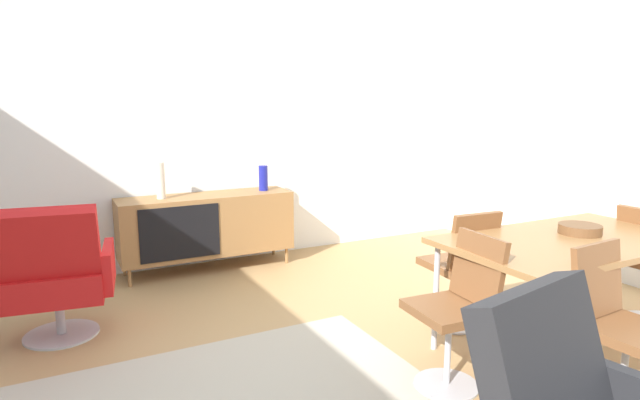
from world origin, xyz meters
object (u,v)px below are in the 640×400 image
at_px(vase_sculptural_dark, 160,181).
at_px(dining_chair_front_left, 616,323).
at_px(vase_cobalt, 263,178).
at_px(wooden_bowl_on_table, 580,229).
at_px(sideboard, 207,224).
at_px(dining_table, 570,245).
at_px(lounge_chair_red, 54,273).
at_px(dining_chair_near_window, 459,305).
at_px(dining_chair_back_left, 462,264).

distance_m(vase_sculptural_dark, dining_chair_front_left, 3.64).
relative_size(vase_cobalt, wooden_bowl_on_table, 0.94).
bearing_deg(sideboard, dining_table, -59.92).
bearing_deg(vase_sculptural_dark, lounge_chair_red, -131.07).
height_order(dining_table, lounge_chair_red, lounge_chair_red).
bearing_deg(wooden_bowl_on_table, dining_chair_front_left, -129.70).
xyz_separation_m(dining_chair_near_window, dining_chair_front_left, (0.53, -0.55, 0.00)).
height_order(wooden_bowl_on_table, dining_chair_back_left, dining_chair_back_left).
xyz_separation_m(sideboard, dining_chair_back_left, (1.20, -2.13, 0.03)).
bearing_deg(dining_chair_front_left, dining_table, 57.64).
bearing_deg(vase_cobalt, dining_chair_back_left, -73.69).
xyz_separation_m(dining_table, lounge_chair_red, (-2.86, 1.65, -0.23)).
height_order(dining_table, dining_chair_near_window, dining_chair_near_window).
height_order(wooden_bowl_on_table, dining_chair_front_left, dining_chair_front_left).
relative_size(sideboard, wooden_bowl_on_table, 6.15).
bearing_deg(dining_chair_near_window, dining_chair_back_left, 46.46).
distance_m(vase_sculptural_dark, dining_chair_back_left, 2.70).
bearing_deg(dining_chair_back_left, dining_chair_front_left, -90.03).
distance_m(vase_cobalt, dining_chair_back_left, 2.25).
bearing_deg(vase_cobalt, sideboard, -179.81).
xyz_separation_m(wooden_bowl_on_table, dining_chair_near_window, (-1.04, -0.05, -0.30)).
relative_size(vase_sculptural_dark, dining_chair_near_window, 0.38).
relative_size(vase_sculptural_dark, dining_chair_back_left, 0.38).
height_order(sideboard, dining_table, dining_table).
bearing_deg(vase_cobalt, lounge_chair_red, -151.24).
relative_size(dining_chair_front_left, lounge_chair_red, 0.90).
distance_m(dining_chair_near_window, dining_chair_front_left, 0.77).
bearing_deg(dining_chair_near_window, vase_cobalt, 91.85).
xyz_separation_m(dining_chair_near_window, dining_chair_back_left, (0.54, 0.56, 0.00)).
relative_size(sideboard, dining_chair_front_left, 1.87).
relative_size(sideboard, dining_table, 1.00).
bearing_deg(wooden_bowl_on_table, lounge_chair_red, 151.87).
xyz_separation_m(dining_chair_near_window, lounge_chair_red, (-1.97, 1.66, -0.00)).
height_order(wooden_bowl_on_table, dining_chair_near_window, dining_chair_near_window).
bearing_deg(dining_chair_near_window, wooden_bowl_on_table, 2.86).
distance_m(dining_chair_front_left, lounge_chair_red, 3.34).
height_order(vase_cobalt, vase_sculptural_dark, vase_sculptural_dark).
relative_size(vase_sculptural_dark, lounge_chair_red, 0.35).
xyz_separation_m(vase_sculptural_dark, dining_table, (1.96, -2.69, -0.19)).
distance_m(vase_cobalt, dining_chair_near_window, 2.72).
bearing_deg(dining_table, lounge_chair_red, 149.92).
relative_size(wooden_bowl_on_table, dining_chair_front_left, 0.30).
height_order(dining_table, dining_chair_back_left, dining_chair_back_left).
height_order(vase_cobalt, dining_chair_near_window, vase_cobalt).
xyz_separation_m(dining_table, dining_chair_back_left, (-0.35, 0.56, -0.23)).
height_order(vase_sculptural_dark, dining_chair_back_left, vase_sculptural_dark).
bearing_deg(dining_chair_back_left, vase_sculptural_dark, 127.00).
relative_size(vase_cobalt, vase_sculptural_dark, 0.74).
relative_size(sideboard, vase_sculptural_dark, 4.87).
xyz_separation_m(vase_cobalt, wooden_bowl_on_table, (1.13, -2.64, -0.07)).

